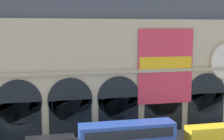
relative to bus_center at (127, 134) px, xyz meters
name	(u,v)px	position (x,y,z in m)	size (l,w,h in m)	color
station_building	(115,60)	(0.31, 7.72, 7.74)	(38.72, 5.19, 19.72)	#BCAD8C
bus_center	(127,134)	(0.00, 0.00, 0.00)	(11.00, 3.25, 3.10)	#28479E
van_mideast	(208,134)	(9.85, -0.49, -0.54)	(5.20, 2.48, 2.20)	gold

